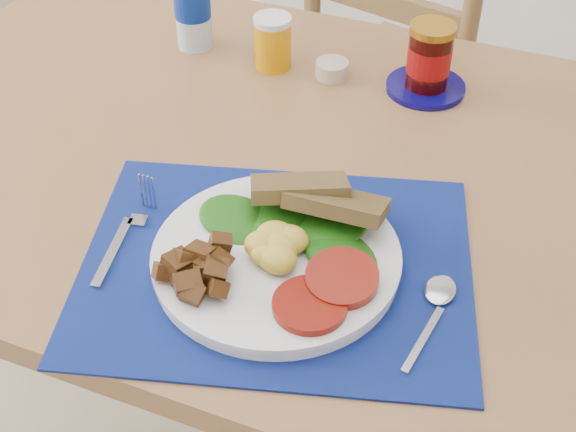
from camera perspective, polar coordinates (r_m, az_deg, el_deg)
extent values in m
cube|color=brown|center=(1.21, 0.25, 3.35)|extent=(1.40, 0.90, 0.04)
cylinder|color=brown|center=(1.96, -13.12, 5.41)|extent=(0.06, 0.06, 0.71)
cube|color=brown|center=(1.98, 9.09, 9.12)|extent=(0.51, 0.50, 0.04)
cylinder|color=brown|center=(2.18, 14.86, 4.30)|extent=(0.04, 0.04, 0.42)
cylinder|color=brown|center=(2.30, 6.59, 7.63)|extent=(0.04, 0.04, 0.42)
cylinder|color=brown|center=(1.93, 10.63, -0.63)|extent=(0.04, 0.04, 0.42)
cylinder|color=brown|center=(2.06, 1.64, 3.35)|extent=(0.04, 0.04, 0.42)
cube|color=#040A32|center=(1.02, -0.83, -3.56)|extent=(0.58, 0.51, 0.00)
cylinder|color=silver|center=(1.01, -0.84, -3.08)|extent=(0.31, 0.31, 0.02)
ellipsoid|color=gold|center=(0.99, -0.68, -2.23)|extent=(0.08, 0.07, 0.04)
cylinder|color=maroon|center=(0.95, 2.73, -5.49)|extent=(0.09, 0.09, 0.01)
ellipsoid|color=#0E3907|center=(1.03, 0.67, -0.93)|extent=(0.17, 0.10, 0.02)
cube|color=brown|center=(1.04, 2.14, 1.49)|extent=(0.15, 0.11, 0.04)
cube|color=#B2B5BA|center=(1.06, -12.35, -2.47)|extent=(0.04, 0.13, 0.00)
cube|color=#B2B5BA|center=(1.11, -10.07, 0.37)|extent=(0.04, 0.07, 0.00)
cube|color=#B2B5BA|center=(0.95, 9.59, -8.65)|extent=(0.03, 0.11, 0.00)
ellipsoid|color=#B2B5BA|center=(1.00, 10.76, -5.27)|extent=(0.04, 0.05, 0.00)
cylinder|color=#ADBFCC|center=(1.45, -6.83, 14.76)|extent=(0.06, 0.06, 0.16)
cylinder|color=navy|center=(1.45, -6.83, 14.76)|extent=(0.06, 0.06, 0.05)
cylinder|color=orange|center=(1.40, -1.10, 12.17)|extent=(0.06, 0.06, 0.09)
cylinder|color=tan|center=(1.38, 3.14, 10.37)|extent=(0.06, 0.06, 0.03)
cylinder|color=#090550|center=(1.37, 9.75, 9.03)|extent=(0.13, 0.13, 0.01)
cylinder|color=black|center=(1.34, 10.00, 10.94)|extent=(0.07, 0.07, 0.10)
cylinder|color=maroon|center=(1.34, 10.01, 10.96)|extent=(0.07, 0.07, 0.05)
cylinder|color=#A16F1A|center=(1.32, 10.28, 12.98)|extent=(0.08, 0.08, 0.01)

